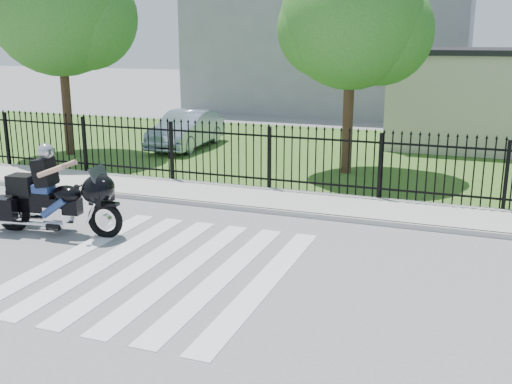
% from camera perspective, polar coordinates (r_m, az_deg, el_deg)
% --- Properties ---
extents(ground, '(120.00, 120.00, 0.00)m').
position_cam_1_polar(ground, '(11.33, -8.86, -7.15)').
color(ground, slate).
rests_on(ground, ground).
extents(crosswalk, '(5.00, 5.50, 0.01)m').
position_cam_1_polar(crosswalk, '(11.33, -8.86, -7.12)').
color(crosswalk, silver).
rests_on(crosswalk, ground).
extents(sidewalk, '(40.00, 2.00, 0.12)m').
position_cam_1_polar(sidewalk, '(15.63, 0.05, -0.60)').
color(sidewalk, '#ADAAA3').
rests_on(sidewalk, ground).
extents(curb, '(40.00, 0.12, 0.12)m').
position_cam_1_polar(curb, '(14.73, -1.30, -1.56)').
color(curb, '#ADAAA3').
rests_on(curb, ground).
extents(grass_strip, '(40.00, 12.00, 0.02)m').
position_cam_1_polar(grass_strip, '(22.17, 6.39, 3.75)').
color(grass_strip, '#336121').
rests_on(grass_strip, ground).
extents(iron_fence, '(26.00, 0.04, 1.80)m').
position_cam_1_polar(iron_fence, '(16.35, 1.28, 3.11)').
color(iron_fence, black).
rests_on(iron_fence, ground).
extents(tree_left, '(4.80, 4.80, 7.58)m').
position_cam_1_polar(tree_left, '(22.38, -18.27, 16.52)').
color(tree_left, '#382316').
rests_on(tree_left, ground).
extents(tree_mid, '(4.20, 4.20, 6.78)m').
position_cam_1_polar(tree_mid, '(18.52, 9.11, 16.01)').
color(tree_mid, '#382316').
rests_on(tree_mid, ground).
extents(building_tall, '(15.00, 10.00, 12.00)m').
position_cam_1_polar(building_tall, '(36.13, 7.57, 17.44)').
color(building_tall, gray).
rests_on(building_tall, ground).
extents(motorcycle_rider, '(3.06, 1.18, 2.02)m').
position_cam_1_polar(motorcycle_rider, '(13.59, -18.82, -0.39)').
color(motorcycle_rider, black).
rests_on(motorcycle_rider, ground).
extents(parked_car, '(1.63, 4.31, 1.40)m').
position_cam_1_polar(parked_car, '(23.02, -6.63, 5.94)').
color(parked_car, '#95A5BC').
rests_on(parked_car, grass_strip).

